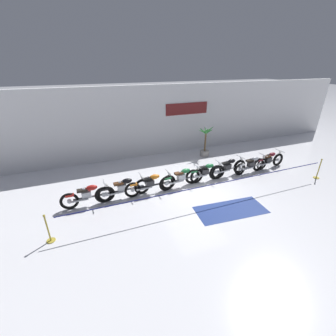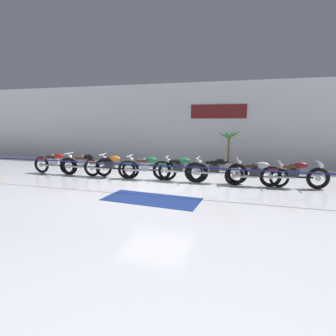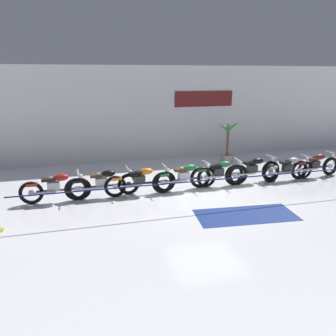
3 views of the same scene
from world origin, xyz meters
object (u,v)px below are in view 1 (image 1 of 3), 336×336
(floor_banner, at_px, (231,210))
(motorcycle_black_5, at_px, (228,168))
(motorcycle_green_4, at_px, (206,172))
(potted_palm_left_of_row, at_px, (205,143))
(motorcycle_orange_2, at_px, (151,184))
(motorcycle_maroon_7, at_px, (269,160))
(motorcycle_red_0, at_px, (88,195))
(motorcycle_black_1, at_px, (123,188))
(stanchion_mid_left, at_px, (318,172))
(motorcycle_green_3, at_px, (182,178))
(motorcycle_silver_6, at_px, (252,164))
(stanchion_far_left, at_px, (180,194))

(floor_banner, bearing_deg, motorcycle_black_5, 62.74)
(motorcycle_green_4, distance_m, potted_palm_left_of_row, 3.38)
(potted_palm_left_of_row, bearing_deg, motorcycle_black_5, -95.71)
(motorcycle_orange_2, relative_size, motorcycle_maroon_7, 1.07)
(motorcycle_red_0, relative_size, motorcycle_maroon_7, 0.96)
(motorcycle_red_0, distance_m, motorcycle_black_1, 1.44)
(stanchion_mid_left, bearing_deg, motorcycle_green_3, 165.85)
(motorcycle_black_5, xyz_separation_m, motorcycle_silver_6, (1.42, -0.09, -0.01))
(motorcycle_green_4, height_order, floor_banner, motorcycle_green_4)
(motorcycle_green_3, bearing_deg, potted_palm_left_of_row, 45.84)
(motorcycle_silver_6, height_order, potted_palm_left_of_row, potted_palm_left_of_row)
(motorcycle_silver_6, bearing_deg, motorcycle_green_3, -179.29)
(motorcycle_black_1, height_order, motorcycle_silver_6, motorcycle_black_1)
(motorcycle_orange_2, bearing_deg, stanchion_mid_left, -11.41)
(motorcycle_silver_6, distance_m, potted_palm_left_of_row, 3.19)
(motorcycle_orange_2, bearing_deg, stanchion_far_left, -68.56)
(stanchion_far_left, relative_size, stanchion_mid_left, 11.51)
(motorcycle_black_5, relative_size, stanchion_mid_left, 2.18)
(motorcycle_green_4, bearing_deg, motorcycle_green_3, -176.87)
(motorcycle_orange_2, relative_size, stanchion_far_left, 0.20)
(motorcycle_green_4, relative_size, stanchion_mid_left, 2.06)
(motorcycle_maroon_7, height_order, stanchion_mid_left, stanchion_mid_left)
(motorcycle_black_5, distance_m, stanchion_far_left, 3.97)
(motorcycle_black_1, bearing_deg, motorcycle_orange_2, -2.59)
(motorcycle_black_5, relative_size, motorcycle_maroon_7, 1.03)
(motorcycle_orange_2, distance_m, motorcycle_maroon_7, 6.79)
(motorcycle_green_3, relative_size, floor_banner, 0.83)
(motorcycle_green_3, bearing_deg, motorcycle_silver_6, 0.71)
(motorcycle_black_5, relative_size, potted_palm_left_of_row, 1.19)
(motorcycle_silver_6, xyz_separation_m, potted_palm_left_of_row, (-1.13, 2.96, 0.40))
(motorcycle_silver_6, xyz_separation_m, motorcycle_maroon_7, (1.21, 0.07, 0.00))
(motorcycle_black_1, height_order, floor_banner, motorcycle_black_1)
(motorcycle_green_4, bearing_deg, stanchion_far_left, -140.75)
(motorcycle_orange_2, bearing_deg, motorcycle_silver_6, 0.83)
(motorcycle_maroon_7, bearing_deg, motorcycle_silver_6, -176.48)
(motorcycle_black_1, height_order, potted_palm_left_of_row, potted_palm_left_of_row)
(motorcycle_maroon_7, relative_size, potted_palm_left_of_row, 1.16)
(stanchion_far_left, distance_m, stanchion_mid_left, 7.61)
(motorcycle_red_0, xyz_separation_m, motorcycle_maroon_7, (9.45, 0.14, -0.01))
(motorcycle_red_0, bearing_deg, motorcycle_silver_6, 0.44)
(motorcycle_red_0, relative_size, motorcycle_green_4, 0.99)
(motorcycle_green_4, bearing_deg, motorcycle_black_5, 2.94)
(motorcycle_red_0, bearing_deg, motorcycle_black_5, 1.29)
(floor_banner, bearing_deg, motorcycle_green_4, 88.81)
(motorcycle_red_0, bearing_deg, motorcycle_green_4, 0.88)
(motorcycle_black_1, xyz_separation_m, motorcycle_maroon_7, (8.01, 0.10, -0.00))
(stanchion_mid_left, bearing_deg, motorcycle_orange_2, 168.59)
(motorcycle_black_1, height_order, stanchion_far_left, stanchion_far_left)
(motorcycle_black_1, bearing_deg, motorcycle_red_0, -178.47)
(stanchion_far_left, bearing_deg, motorcycle_black_1, 137.43)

